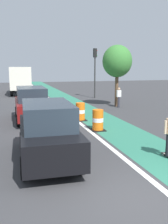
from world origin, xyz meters
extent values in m
plane|color=#38383A|center=(0.00, 0.00, 0.00)|extent=(100.00, 100.00, 0.00)
cube|color=#2D755B|center=(2.40, 12.00, 0.00)|extent=(2.50, 80.00, 0.01)
cube|color=silver|center=(0.90, 12.00, 0.01)|extent=(0.20, 80.00, 0.01)
cylinder|color=silver|center=(2.61, 2.47, 0.06)|extent=(0.04, 0.11, 0.11)
cylinder|color=silver|center=(2.45, 2.47, 0.06)|extent=(0.04, 0.11, 0.11)
cylinder|color=black|center=(2.43, 2.21, 0.49)|extent=(0.15, 0.15, 0.82)
cylinder|color=beige|center=(2.29, 2.22, 1.15)|extent=(0.09, 0.09, 0.48)
cube|color=black|center=(-1.72, 3.27, 0.79)|extent=(2.00, 4.66, 0.90)
cube|color=#232D38|center=(-1.72, 3.27, 1.64)|extent=(1.72, 2.91, 0.80)
cylinder|color=black|center=(-2.49, 4.73, 0.34)|extent=(0.30, 0.69, 0.68)
cylinder|color=black|center=(-0.85, 4.67, 0.34)|extent=(0.30, 0.69, 0.68)
cylinder|color=black|center=(-2.59, 1.88, 0.34)|extent=(0.30, 0.69, 0.68)
cylinder|color=black|center=(-0.95, 1.82, 0.34)|extent=(0.30, 0.69, 0.68)
cube|color=maroon|center=(-1.71, 10.15, 0.79)|extent=(1.84, 4.60, 0.90)
cube|color=#232D38|center=(-1.71, 10.15, 1.64)|extent=(1.62, 2.85, 0.80)
cylinder|color=black|center=(-2.53, 11.58, 0.34)|extent=(0.28, 0.68, 0.68)
cylinder|color=black|center=(-0.89, 11.58, 0.34)|extent=(0.28, 0.68, 0.68)
cylinder|color=black|center=(-2.53, 8.73, 0.34)|extent=(0.28, 0.68, 0.68)
cylinder|color=black|center=(-0.89, 8.73, 0.34)|extent=(0.28, 0.68, 0.68)
cylinder|color=orange|center=(1.35, 6.72, 0.25)|extent=(0.56, 0.56, 0.42)
cylinder|color=white|center=(1.35, 6.72, 0.57)|extent=(0.57, 0.57, 0.21)
cylinder|color=orange|center=(1.35, 6.72, 0.88)|extent=(0.56, 0.56, 0.42)
cube|color=black|center=(1.35, 6.72, 0.02)|extent=(0.73, 0.73, 0.04)
cylinder|color=orange|center=(1.14, 9.37, 0.25)|extent=(0.56, 0.56, 0.42)
cylinder|color=white|center=(1.14, 9.37, 0.57)|extent=(0.57, 0.57, 0.21)
cylinder|color=orange|center=(1.14, 9.37, 0.88)|extent=(0.56, 0.56, 0.42)
cube|color=black|center=(1.14, 9.37, 0.02)|extent=(0.73, 0.73, 0.04)
cube|color=silver|center=(-1.71, 25.42, 1.98)|extent=(2.54, 5.69, 2.50)
cube|color=silver|center=(-1.54, 29.26, 1.53)|extent=(2.28, 1.99, 2.10)
cylinder|color=black|center=(-2.58, 29.11, 0.48)|extent=(0.34, 0.97, 0.96)
cylinder|color=black|center=(-0.52, 29.02, 0.48)|extent=(0.34, 0.97, 0.96)
cylinder|color=black|center=(-2.80, 24.06, 0.48)|extent=(0.34, 0.97, 0.96)
cylinder|color=black|center=(-0.74, 23.97, 0.48)|extent=(0.34, 0.97, 0.96)
cylinder|color=#2D2D2D|center=(5.60, 19.88, 2.10)|extent=(0.14, 0.14, 4.20)
cube|color=black|center=(5.60, 19.88, 4.65)|extent=(0.32, 0.32, 0.90)
sphere|color=red|center=(5.77, 19.88, 4.91)|extent=(0.16, 0.16, 0.16)
sphere|color=green|center=(5.77, 19.88, 4.39)|extent=(0.16, 0.16, 0.16)
cylinder|color=#33333D|center=(5.46, 13.37, 0.43)|extent=(0.20, 0.20, 0.86)
cube|color=white|center=(5.46, 13.37, 1.13)|extent=(0.34, 0.20, 0.54)
sphere|color=tan|center=(5.46, 13.37, 1.51)|extent=(0.20, 0.20, 0.20)
cylinder|color=brown|center=(5.54, 14.03, 1.30)|extent=(0.28, 0.28, 2.60)
ellipsoid|color=#387A33|center=(5.54, 14.03, 3.70)|extent=(2.40, 2.40, 2.60)
camera|label=1|loc=(-2.89, -5.31, 3.25)|focal=40.57mm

